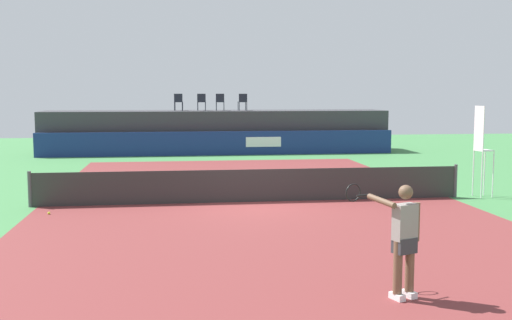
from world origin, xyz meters
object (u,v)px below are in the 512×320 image
Objects in this scene: spectator_chair_far_left at (178,101)px; tennis_player at (403,237)px; net_post_near at (30,189)px; spectator_chair_center at (220,101)px; net_post_far at (455,181)px; spectator_chair_right at (243,101)px; tennis_ball at (49,213)px; umpire_chair at (481,145)px; spectator_chair_left at (202,101)px.

spectator_chair_far_left is 24.45m from tennis_player.
net_post_near is 11.43m from tennis_player.
net_post_near is at bearing -105.22° from spectator_chair_far_left.
spectator_chair_center reaches higher than net_post_far.
spectator_chair_right is 0.89× the size of net_post_near.
tennis_ball is at bearing -174.34° from net_post_far.
net_post_far is 11.74m from tennis_ball.
spectator_chair_far_left is 0.89× the size of net_post_far.
tennis_player is (-4.96, -8.66, 0.46)m from net_post_far.
spectator_chair_right is at bearing -5.77° from spectator_chair_center.
net_post_far is at bearing 5.66° from tennis_ball.
umpire_chair is at bearing -69.72° from spectator_chair_right.
umpire_chair is 12.60m from tennis_ball.
spectator_chair_center is (0.98, -0.05, 0.00)m from spectator_chair_left.
spectator_chair_center is at bearing 174.23° from spectator_chair_right.
tennis_ball is at bearing -112.90° from spectator_chair_right.
spectator_chair_right is at bearing 63.31° from net_post_near.
umpire_chair is (5.59, -15.11, -1.11)m from spectator_chair_right.
net_post_far is at bearing -65.44° from spectator_chair_left.
umpire_chair is at bearing -66.03° from spectator_chair_center.
net_post_near is 12.40m from net_post_far.
spectator_chair_left is at bearing 74.02° from tennis_ball.
spectator_chair_left is at bearing 70.44° from net_post_near.
spectator_chair_center is at bearing 67.18° from net_post_near.
net_post_far is (-0.77, 0.02, -1.09)m from umpire_chair.
spectator_chair_right is 0.32× the size of umpire_chair.
spectator_chair_left is 13.06× the size of tennis_ball.
spectator_chair_far_left and spectator_chair_center have the same top height.
spectator_chair_far_left is at bearing 78.15° from tennis_ball.
spectator_chair_left and spectator_chair_right have the same top height.
tennis_player is at bearing -123.54° from umpire_chair.
spectator_chair_center is at bearing 111.52° from net_post_far.
net_post_near is at bearing -116.69° from spectator_chair_right.
tennis_player is at bearing -82.41° from spectator_chair_far_left.
spectator_chair_far_left reaches higher than net_post_near.
umpire_chair is 1.56× the size of tennis_player.
net_post_near is (-4.22, -15.51, -2.19)m from spectator_chair_far_left.
spectator_chair_left reaches higher than net_post_near.
umpire_chair is 2.76× the size of net_post_far.
spectator_chair_left and spectator_chair_center have the same top height.
umpire_chair is (6.77, -15.23, -1.11)m from spectator_chair_center.
tennis_player is at bearing -85.18° from spectator_chair_left.
spectator_chair_far_left is 2.20m from spectator_chair_center.
spectator_chair_center is 0.89× the size of net_post_far.
tennis_player is at bearing -49.35° from net_post_near.
spectator_chair_center is 17.53m from tennis_ball.
tennis_ball is (0.72, -1.16, -0.46)m from net_post_near.
spectator_chair_left is 17.29m from tennis_ball.
spectator_chair_right reaches higher than net_post_near.
tennis_ball is at bearing -174.78° from umpire_chair.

